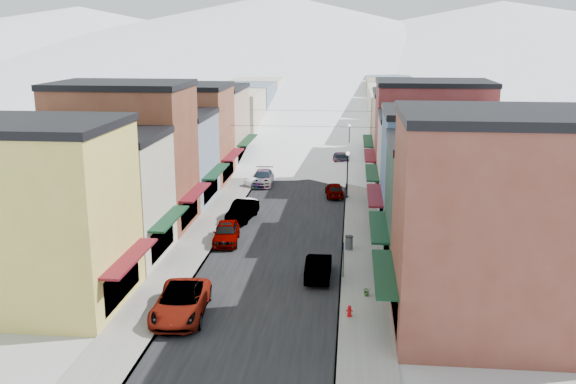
% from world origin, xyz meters
% --- Properties ---
extents(ground, '(600.00, 600.00, 0.00)m').
position_xyz_m(ground, '(0.00, 0.00, 0.00)').
color(ground, gray).
rests_on(ground, ground).
extents(road, '(10.00, 160.00, 0.01)m').
position_xyz_m(road, '(0.00, 60.00, 0.01)').
color(road, black).
rests_on(road, ground).
extents(sidewalk_left, '(3.20, 160.00, 0.15)m').
position_xyz_m(sidewalk_left, '(-6.60, 60.00, 0.07)').
color(sidewalk_left, gray).
rests_on(sidewalk_left, ground).
extents(sidewalk_right, '(3.20, 160.00, 0.15)m').
position_xyz_m(sidewalk_right, '(6.60, 60.00, 0.07)').
color(sidewalk_right, gray).
rests_on(sidewalk_right, ground).
extents(curb_left, '(0.10, 160.00, 0.15)m').
position_xyz_m(curb_left, '(-5.05, 60.00, 0.07)').
color(curb_left, slate).
rests_on(curb_left, ground).
extents(curb_right, '(0.10, 160.00, 0.15)m').
position_xyz_m(curb_right, '(5.05, 60.00, 0.07)').
color(curb_right, slate).
rests_on(curb_right, ground).
extents(bldg_l_yellow, '(11.30, 8.70, 11.50)m').
position_xyz_m(bldg_l_yellow, '(-13.19, 4.00, 5.76)').
color(bldg_l_yellow, '#D8C14F').
rests_on(bldg_l_yellow, ground).
extents(bldg_l_cream, '(11.30, 8.20, 9.50)m').
position_xyz_m(bldg_l_cream, '(-13.19, 12.50, 4.76)').
color(bldg_l_cream, beige).
rests_on(bldg_l_cream, ground).
extents(bldg_l_brick_near, '(12.30, 8.20, 12.50)m').
position_xyz_m(bldg_l_brick_near, '(-13.69, 20.50, 6.26)').
color(bldg_l_brick_near, brown).
rests_on(bldg_l_brick_near, ground).
extents(bldg_l_grayblue, '(11.30, 9.20, 9.00)m').
position_xyz_m(bldg_l_grayblue, '(-13.19, 29.00, 4.51)').
color(bldg_l_grayblue, gray).
rests_on(bldg_l_grayblue, ground).
extents(bldg_l_brick_far, '(13.30, 9.20, 11.00)m').
position_xyz_m(bldg_l_brick_far, '(-14.19, 38.00, 5.51)').
color(bldg_l_brick_far, brown).
rests_on(bldg_l_brick_far, ground).
extents(bldg_l_tan, '(11.30, 11.20, 10.00)m').
position_xyz_m(bldg_l_tan, '(-13.19, 48.00, 5.01)').
color(bldg_l_tan, tan).
rests_on(bldg_l_tan, ground).
extents(bldg_r_brick_near, '(12.30, 9.20, 12.50)m').
position_xyz_m(bldg_r_brick_near, '(13.69, 3.00, 6.26)').
color(bldg_r_brick_near, brown).
rests_on(bldg_r_brick_near, ground).
extents(bldg_r_green, '(11.30, 9.20, 9.50)m').
position_xyz_m(bldg_r_green, '(13.19, 12.00, 4.76)').
color(bldg_r_green, '#1A372A').
rests_on(bldg_r_green, ground).
extents(bldg_r_blue, '(11.30, 9.20, 10.50)m').
position_xyz_m(bldg_r_blue, '(13.19, 21.00, 5.26)').
color(bldg_r_blue, '#406191').
rests_on(bldg_r_blue, ground).
extents(bldg_r_cream, '(12.30, 9.20, 9.00)m').
position_xyz_m(bldg_r_cream, '(13.69, 30.00, 4.51)').
color(bldg_r_cream, '#C3B09D').
rests_on(bldg_r_cream, ground).
extents(bldg_r_brick_far, '(13.30, 9.20, 11.50)m').
position_xyz_m(bldg_r_brick_far, '(14.19, 39.00, 5.76)').
color(bldg_r_brick_far, maroon).
rests_on(bldg_r_brick_far, ground).
extents(bldg_r_tan, '(11.30, 11.20, 9.50)m').
position_xyz_m(bldg_r_tan, '(13.19, 49.00, 4.76)').
color(bldg_r_tan, '#9A8365').
rests_on(bldg_r_tan, ground).
extents(distant_blocks, '(34.00, 55.00, 8.00)m').
position_xyz_m(distant_blocks, '(0.00, 83.00, 4.00)').
color(distant_blocks, gray).
rests_on(distant_blocks, ground).
extents(mountain_ridge, '(670.00, 340.00, 34.00)m').
position_xyz_m(mountain_ridge, '(-19.47, 277.18, 14.36)').
color(mountain_ridge, silver).
rests_on(mountain_ridge, ground).
extents(overhead_cables, '(16.40, 15.04, 0.04)m').
position_xyz_m(overhead_cables, '(0.00, 47.50, 6.20)').
color(overhead_cables, black).
rests_on(overhead_cables, ground).
extents(car_white_suv, '(3.46, 6.64, 1.79)m').
position_xyz_m(car_white_suv, '(-4.30, 3.00, 0.89)').
color(car_white_suv, silver).
rests_on(car_white_suv, ground).
extents(car_silver_sedan, '(2.53, 5.14, 1.68)m').
position_xyz_m(car_silver_sedan, '(-4.29, 16.85, 0.84)').
color(car_silver_sedan, '#A7A8AF').
rests_on(car_silver_sedan, ground).
extents(car_dark_hatch, '(2.44, 5.31, 1.69)m').
position_xyz_m(car_dark_hatch, '(-4.10, 23.42, 0.84)').
color(car_dark_hatch, black).
rests_on(car_dark_hatch, ground).
extents(car_silver_wagon, '(2.51, 5.62, 1.60)m').
position_xyz_m(car_silver_wagon, '(-4.18, 37.27, 0.80)').
color(car_silver_wagon, gray).
rests_on(car_silver_wagon, ground).
extents(car_green_sedan, '(1.69, 4.84, 1.60)m').
position_xyz_m(car_green_sedan, '(3.50, 10.02, 0.80)').
color(car_green_sedan, black).
rests_on(car_green_sedan, ground).
extents(car_gray_suv, '(2.19, 4.51, 1.48)m').
position_xyz_m(car_gray_suv, '(3.92, 32.72, 0.74)').
color(car_gray_suv, gray).
rests_on(car_gray_suv, ground).
extents(car_black_sedan, '(2.76, 5.96, 1.68)m').
position_xyz_m(car_black_sedan, '(4.20, 49.11, 0.84)').
color(car_black_sedan, black).
rests_on(car_black_sedan, ground).
extents(car_lane_silver, '(1.72, 4.17, 1.42)m').
position_xyz_m(car_lane_silver, '(-0.76, 60.92, 0.71)').
color(car_lane_silver, '#A6A8AE').
rests_on(car_lane_silver, ground).
extents(car_lane_white, '(3.09, 5.92, 1.59)m').
position_xyz_m(car_lane_white, '(1.57, 72.22, 0.80)').
color(car_lane_white, '#B9B9BB').
rests_on(car_lane_white, ground).
extents(fire_hydrant, '(0.40, 0.31, 0.69)m').
position_xyz_m(fire_hydrant, '(5.69, 3.65, 0.47)').
color(fire_hydrant, red).
rests_on(fire_hydrant, sidewalk_right).
extents(parking_sign, '(0.08, 0.34, 2.47)m').
position_xyz_m(parking_sign, '(5.20, 9.95, 1.59)').
color(parking_sign, black).
rests_on(parking_sign, sidewalk_right).
extents(trash_can, '(0.63, 0.63, 1.07)m').
position_xyz_m(trash_can, '(5.56, 15.78, 0.70)').
color(trash_can, '#5B5E60').
rests_on(trash_can, sidewalk_right).
extents(streetlamp_near, '(0.39, 0.39, 4.73)m').
position_xyz_m(streetlamp_near, '(5.20, 32.00, 3.13)').
color(streetlamp_near, black).
rests_on(streetlamp_near, sidewalk_right).
extents(streetlamp_far, '(0.36, 0.36, 4.31)m').
position_xyz_m(streetlamp_far, '(5.20, 55.00, 2.87)').
color(streetlamp_far, black).
rests_on(streetlamp_far, sidewalk_right).
extents(planter_near, '(0.60, 0.53, 0.61)m').
position_xyz_m(planter_near, '(6.77, 6.82, 0.45)').
color(planter_near, '#36622C').
rests_on(planter_near, sidewalk_right).
extents(planter_far, '(0.49, 0.49, 0.62)m').
position_xyz_m(planter_far, '(7.62, 10.41, 0.46)').
color(planter_far, '#275729').
rests_on(planter_far, sidewalk_right).
extents(snow_pile_near, '(2.08, 2.48, 0.88)m').
position_xyz_m(snow_pile_near, '(-4.28, 4.41, 0.42)').
color(snow_pile_near, white).
rests_on(snow_pile_near, ground).
extents(snow_pile_mid, '(2.22, 2.56, 0.94)m').
position_xyz_m(snow_pile_mid, '(-4.28, 27.72, 0.45)').
color(snow_pile_mid, white).
rests_on(snow_pile_mid, ground).
extents(snow_pile_far, '(2.47, 2.72, 1.05)m').
position_xyz_m(snow_pile_far, '(-4.88, 36.15, 0.50)').
color(snow_pile_far, white).
rests_on(snow_pile_far, ground).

